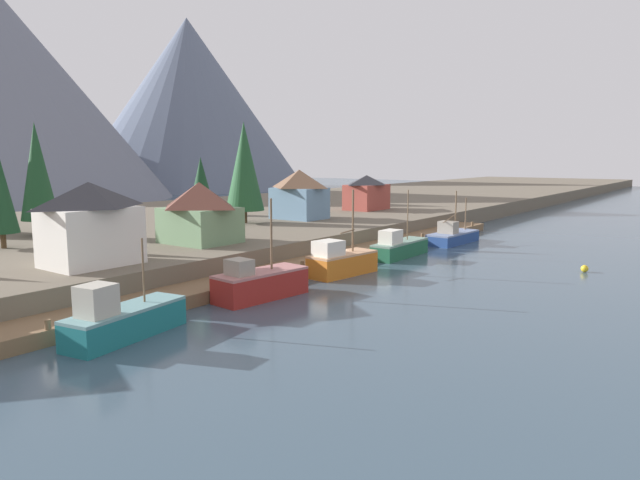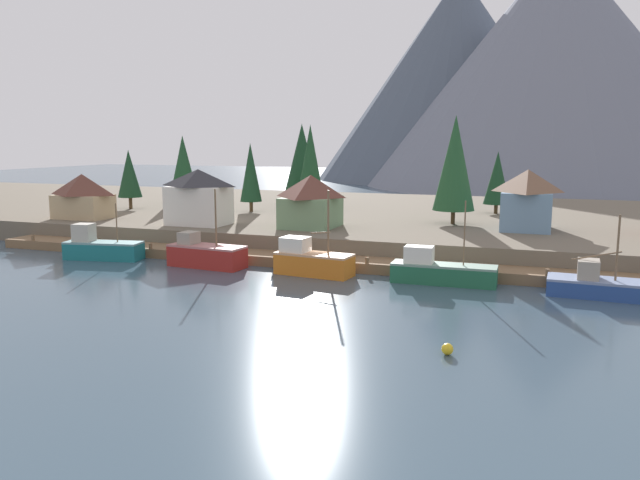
{
  "view_description": "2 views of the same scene",
  "coord_description": "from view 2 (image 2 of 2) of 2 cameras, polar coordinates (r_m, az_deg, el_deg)",
  "views": [
    {
      "loc": [
        -44.65,
        -32.23,
        11.06
      ],
      "look_at": [
        1.7,
        2.46,
        2.68
      ],
      "focal_mm": 32.39,
      "sensor_mm": 36.0,
      "label": 1
    },
    {
      "loc": [
        19.2,
        -55.5,
        12.47
      ],
      "look_at": [
        -1.75,
        3.11,
        2.5
      ],
      "focal_mm": 34.95,
      "sensor_mm": 36.0,
      "label": 2
    }
  ],
  "objects": [
    {
      "name": "house_white",
      "position": [
        75.72,
        -11.05,
        3.94
      ],
      "size": [
        7.15,
        5.15,
        6.61
      ],
      "color": "silver",
      "rests_on": "shoreline_bank"
    },
    {
      "name": "fishing_boat_red",
      "position": [
        63.04,
        -10.41,
        -1.33
      ],
      "size": [
        8.08,
        3.57,
        7.82
      ],
      "rotation": [
        0.0,
        0.0,
        -0.1
      ],
      "color": "maroon",
      "rests_on": "ground_plane"
    },
    {
      "name": "house_tan",
      "position": [
        85.97,
        -20.9,
        3.81
      ],
      "size": [
        7.21,
        4.75,
        5.73
      ],
      "color": "tan",
      "rests_on": "shoreline_bank"
    },
    {
      "name": "fishing_boat_orange",
      "position": [
        58.33,
        -0.79,
        -1.93
      ],
      "size": [
        7.53,
        3.5,
        7.99
      ],
      "rotation": [
        0.0,
        0.0,
        -0.11
      ],
      "color": "#CC6B1E",
      "rests_on": "ground_plane"
    },
    {
      "name": "conifer_mid_left",
      "position": [
        76.42,
        12.24,
        6.91
      ],
      "size": [
        5.01,
        5.01,
        12.99
      ],
      "color": "#4C3823",
      "rests_on": "shoreline_bank"
    },
    {
      "name": "conifer_back_right",
      "position": [
        95.69,
        -17.07,
        5.83
      ],
      "size": [
        3.49,
        3.49,
        8.64
      ],
      "color": "#4C3823",
      "rests_on": "shoreline_bank"
    },
    {
      "name": "conifer_back_left",
      "position": [
        91.17,
        -0.89,
        7.22
      ],
      "size": [
        3.9,
        3.9,
        12.29
      ],
      "color": "#4C3823",
      "rests_on": "shoreline_bank"
    },
    {
      "name": "channel_buoy",
      "position": [
        37.86,
        11.58,
        -9.76
      ],
      "size": [
        0.7,
        0.7,
        0.7
      ],
      "primitive_type": "sphere",
      "color": "gold",
      "rests_on": "ground_plane"
    },
    {
      "name": "house_blue",
      "position": [
        73.77,
        18.42,
        3.58
      ],
      "size": [
        5.61,
        7.05,
        6.79
      ],
      "color": "#6689A8",
      "rests_on": "shoreline_bank"
    },
    {
      "name": "fishing_boat_blue",
      "position": [
        55.1,
        24.64,
        -3.85
      ],
      "size": [
        9.22,
        3.46,
        6.73
      ],
      "rotation": [
        0.0,
        0.0,
        -0.04
      ],
      "color": "navy",
      "rests_on": "ground_plane"
    },
    {
      "name": "fishing_boat_teal",
      "position": [
        69.94,
        -19.41,
        -0.68
      ],
      "size": [
        8.48,
        3.85,
        5.99
      ],
      "rotation": [
        0.0,
        0.0,
        0.17
      ],
      "color": "#196B70",
      "rests_on": "ground_plane"
    },
    {
      "name": "conifer_near_right",
      "position": [
        101.46,
        -12.42,
        6.84
      ],
      "size": [
        4.1,
        4.1,
        10.77
      ],
      "color": "#4C3823",
      "rests_on": "shoreline_bank"
    },
    {
      "name": "conifer_mid_right",
      "position": [
        88.97,
        15.92,
        5.49
      ],
      "size": [
        3.58,
        3.58,
        8.53
      ],
      "color": "#4C3823",
      "rests_on": "shoreline_bank"
    },
    {
      "name": "shoreline_bank",
      "position": [
        90.28,
        7.24,
        1.89
      ],
      "size": [
        400.0,
        56.0,
        2.5
      ],
      "primitive_type": "cube",
      "color": "#665B4C",
      "rests_on": "ground_plane"
    },
    {
      "name": "conifer_centre",
      "position": [
        88.42,
        -6.37,
        6.17
      ],
      "size": [
        3.05,
        3.05,
        9.66
      ],
      "color": "#4C3823",
      "rests_on": "shoreline_bank"
    },
    {
      "name": "fishing_boat_green",
      "position": [
        55.85,
        10.94,
        -2.81
      ],
      "size": [
        9.14,
        2.58,
        7.38
      ],
      "rotation": [
        0.0,
        0.0,
        0.02
      ],
      "color": "#1E5B3D",
      "rests_on": "ground_plane"
    },
    {
      "name": "mountain_west_peak",
      "position": [
        211.2,
        12.46,
        14.31
      ],
      "size": [
        89.28,
        89.28,
        64.85
      ],
      "primitive_type": "cone",
      "color": "#475160",
      "rests_on": "ground_plane"
    },
    {
      "name": "ground_plane",
      "position": [
        78.98,
        5.33,
        -0.39
      ],
      "size": [
        400.0,
        400.0,
        1.0
      ],
      "primitive_type": "cube",
      "color": "#384C5B"
    },
    {
      "name": "mountain_central_peak",
      "position": [
        187.35,
        20.81,
        14.65
      ],
      "size": [
        102.51,
        102.51,
        64.93
      ],
      "primitive_type": "cone",
      "color": "slate",
      "rests_on": "ground_plane"
    },
    {
      "name": "conifer_near_left",
      "position": [
        98.39,
        -1.66,
        7.29
      ],
      "size": [
        5.8,
        5.8,
        12.57
      ],
      "color": "#4C3823",
      "rests_on": "shoreline_bank"
    },
    {
      "name": "house_green",
      "position": [
        72.09,
        -0.85,
        3.63
      ],
      "size": [
        6.1,
        7.11,
        6.06
      ],
      "color": "#6B8E66",
      "rests_on": "shoreline_bank"
    },
    {
      "name": "dock",
      "position": [
        61.78,
        1.18,
        -2.07
      ],
      "size": [
        80.0,
        4.0,
        1.6
      ],
      "color": "brown",
      "rests_on": "ground_plane"
    }
  ]
}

